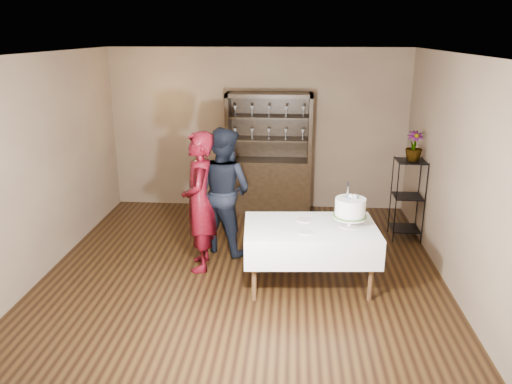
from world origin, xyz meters
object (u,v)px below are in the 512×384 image
woman (199,202)px  man (224,190)px  plant_etagere (408,196)px  china_hutch (269,173)px  potted_plant (414,146)px  cake_table (310,240)px  cake (350,209)px

woman → man: 0.62m
plant_etagere → woman: bearing=-157.4°
china_hutch → man: (-0.53, -1.66, 0.21)m
china_hutch → potted_plant: bearing=-26.5°
plant_etagere → cake_table: plant_etagere is taller
woman → potted_plant: size_ratio=4.28×
cake_table → cake: 0.60m
cake_table → man: 1.53m
plant_etagere → potted_plant: size_ratio=2.86×
cake_table → woman: bearing=164.3°
cake → plant_etagere: bearing=57.1°
china_hutch → plant_etagere: bearing=-26.8°
plant_etagere → cake_table: 2.14m
china_hutch → woman: 2.37m
china_hutch → potted_plant: (2.10, -1.05, 0.73)m
woman → man: (0.23, 0.57, -0.03)m
plant_etagere → cake: 1.89m
cake_table → man: man is taller
cake_table → potted_plant: (1.48, 1.57, 0.81)m
woman → man: woman is taller
plant_etagere → woman: 3.09m
man → potted_plant: bearing=-137.9°
cake_table → potted_plant: bearing=46.7°
china_hutch → man: 1.76m
cake → woman: bearing=168.4°
china_hutch → woman: size_ratio=1.12×
plant_etagere → cake_table: size_ratio=0.75×
man → woman: bearing=97.0°
plant_etagere → man: man is taller
cake → potted_plant: (1.03, 1.56, 0.41)m
cake → potted_plant: 1.92m
woman → potted_plant: woman is taller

